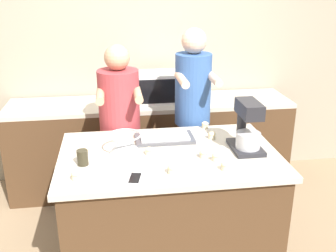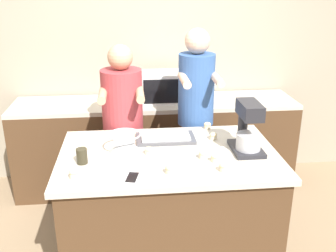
{
  "view_description": "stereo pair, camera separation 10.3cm",
  "coord_description": "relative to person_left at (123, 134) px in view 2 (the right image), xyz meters",
  "views": [
    {
      "loc": [
        -0.36,
        -2.45,
        2.08
      ],
      "look_at": [
        0.0,
        0.05,
        1.12
      ],
      "focal_mm": 42.0,
      "sensor_mm": 36.0,
      "label": 1
    },
    {
      "loc": [
        -0.26,
        -2.46,
        2.08
      ],
      "look_at": [
        0.0,
        0.05,
        1.12
      ],
      "focal_mm": 42.0,
      "sensor_mm": 36.0,
      "label": 2
    }
  ],
  "objects": [
    {
      "name": "back_wall",
      "position": [
        0.32,
        0.96,
        0.52
      ],
      "size": [
        10.0,
        0.06,
        2.7
      ],
      "color": "gray",
      "rests_on": "ground_plane"
    },
    {
      "name": "island_counter",
      "position": [
        0.32,
        -0.66,
        -0.36
      ],
      "size": [
        1.51,
        0.95,
        0.94
      ],
      "color": "#4C331E",
      "rests_on": "ground_plane"
    },
    {
      "name": "back_counter",
      "position": [
        0.32,
        0.61,
        -0.37
      ],
      "size": [
        2.8,
        0.6,
        0.93
      ],
      "color": "#4C331E",
      "rests_on": "ground_plane"
    },
    {
      "name": "person_left",
      "position": [
        0.0,
        0.0,
        0.0
      ],
      "size": [
        0.35,
        0.51,
        1.59
      ],
      "color": "#232328",
      "rests_on": "ground_plane"
    },
    {
      "name": "person_right",
      "position": [
        0.62,
        -0.0,
        0.08
      ],
      "size": [
        0.32,
        0.49,
        1.71
      ],
      "color": "#232328",
      "rests_on": "ground_plane"
    },
    {
      "name": "stand_mixer",
      "position": [
        0.86,
        -0.68,
        0.27
      ],
      "size": [
        0.2,
        0.3,
        0.36
      ],
      "color": "#232328",
      "rests_on": "island_counter"
    },
    {
      "name": "mixing_bowl",
      "position": [
        0.02,
        -0.62,
        0.19
      ],
      "size": [
        0.23,
        0.23,
        0.14
      ],
      "color": "#BCBCC1",
      "rests_on": "island_counter"
    },
    {
      "name": "baking_tray",
      "position": [
        0.31,
        -0.43,
        0.13
      ],
      "size": [
        0.43,
        0.23,
        0.04
      ],
      "color": "#4C4C51",
      "rests_on": "island_counter"
    },
    {
      "name": "microwave_oven",
      "position": [
        0.41,
        0.61,
        0.24
      ],
      "size": [
        0.51,
        0.33,
        0.29
      ],
      "color": "silver",
      "rests_on": "back_counter"
    },
    {
      "name": "cell_phone",
      "position": [
        0.06,
        -1.01,
        0.12
      ],
      "size": [
        0.1,
        0.16,
        0.01
      ],
      "color": "silver",
      "rests_on": "island_counter"
    },
    {
      "name": "drinking_glass",
      "position": [
        -0.26,
        -0.76,
        0.16
      ],
      "size": [
        0.07,
        0.07,
        0.1
      ],
      "color": "#332D1E",
      "rests_on": "island_counter"
    },
    {
      "name": "cupcake_0",
      "position": [
        0.67,
        -0.23,
        0.14
      ],
      "size": [
        0.06,
        0.06,
        0.05
      ],
      "color": "beige",
      "rests_on": "island_counter"
    },
    {
      "name": "cupcake_1",
      "position": [
        0.67,
        -0.45,
        0.14
      ],
      "size": [
        0.06,
        0.06,
        0.05
      ],
      "color": "beige",
      "rests_on": "island_counter"
    },
    {
      "name": "cupcake_2",
      "position": [
        0.61,
        -0.83,
        0.14
      ],
      "size": [
        0.06,
        0.06,
        0.05
      ],
      "color": "beige",
      "rests_on": "island_counter"
    },
    {
      "name": "cupcake_3",
      "position": [
        0.29,
        -0.96,
        0.14
      ],
      "size": [
        0.06,
        0.06,
        0.05
      ],
      "color": "beige",
      "rests_on": "island_counter"
    },
    {
      "name": "cupcake_4",
      "position": [
        -0.29,
        -0.96,
        0.14
      ],
      "size": [
        0.06,
        0.06,
        0.05
      ],
      "color": "beige",
      "rests_on": "island_counter"
    },
    {
      "name": "cupcake_5",
      "position": [
        0.18,
        -0.67,
        0.14
      ],
      "size": [
        0.06,
        0.06,
        0.05
      ],
      "color": "beige",
      "rests_on": "island_counter"
    },
    {
      "name": "cupcake_6",
      "position": [
        -0.24,
        -0.6,
        0.14
      ],
      "size": [
        0.06,
        0.06,
        0.05
      ],
      "color": "beige",
      "rests_on": "island_counter"
    },
    {
      "name": "cupcake_7",
      "position": [
        0.63,
        -0.97,
        0.14
      ],
      "size": [
        0.06,
        0.06,
        0.05
      ],
      "color": "beige",
      "rests_on": "island_counter"
    },
    {
      "name": "cupcake_8",
      "position": [
        0.54,
        -0.77,
        0.14
      ],
      "size": [
        0.06,
        0.06,
        0.05
      ],
      "color": "beige",
      "rests_on": "island_counter"
    }
  ]
}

